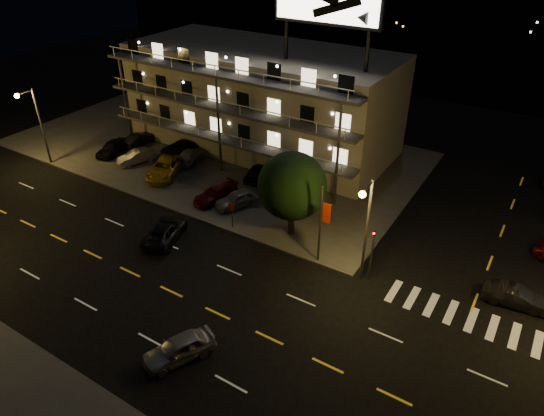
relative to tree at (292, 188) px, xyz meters
The scene contains 22 objects.
ground 11.36m from the tree, 97.97° to the right, with size 140.00×140.00×0.00m, color black.
curb_nw 18.68m from the tree, 148.17° to the left, with size 44.00×24.00×0.15m, color #3D3D3A.
motel 17.68m from the tree, 130.23° to the left, with size 28.00×13.80×18.10m.
streetlight_nw 27.58m from the tree, behind, with size 0.44×1.92×8.00m.
streetlight_nc 7.49m from the tree, 19.33° to the right, with size 0.44×1.92×8.00m.
signal_nw 7.97m from the tree, 14.20° to the right, with size 0.20×0.27×4.60m.
banner_north 4.24m from the tree, 28.93° to the right, with size 0.83×0.16×6.40m.
stop_sign 5.48m from the tree, 157.62° to the right, with size 0.91×0.11×2.61m.
tree is the anchor object (origin of this frame).
lot_car_0 23.97m from the tree, behind, with size 1.73×4.31×1.47m, color black.
lot_car_1 20.33m from the tree, behind, with size 1.38×3.96×1.31m, color gray.
lot_car_2 15.94m from the tree, behind, with size 2.53×5.48×1.52m, color gold.
lot_car_3 9.05m from the tree, behind, with size 1.80×4.42×1.28m, color #4F0B0B.
lot_car_4 7.05m from the tree, 168.89° to the left, with size 1.66×4.13×1.41m, color gray.
lot_car_5 23.91m from the tree, 165.08° to the left, with size 1.38×3.95×1.30m, color black.
lot_car_6 18.68m from the tree, 157.28° to the left, with size 2.55×5.53×1.54m, color black.
lot_car_7 16.76m from the tree, 158.98° to the left, with size 1.88×4.62×1.34m, color gray.
lot_car_8 10.28m from the tree, 139.06° to the left, with size 1.71×4.26×1.45m, color black.
lot_car_9 8.04m from the tree, 112.89° to the left, with size 1.34×3.84×1.26m, color #4F0B0B.
side_car_0 17.15m from the tree, ahead, with size 1.43×4.11×1.36m, color black.
road_car_east 14.93m from the tree, 86.52° to the right, with size 1.73×4.30×1.47m, color gray.
road_car_west 10.62m from the tree, 144.35° to the right, with size 2.28×4.94×1.37m, color black.
Camera 1 is at (17.35, -17.83, 22.49)m, focal length 32.00 mm.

